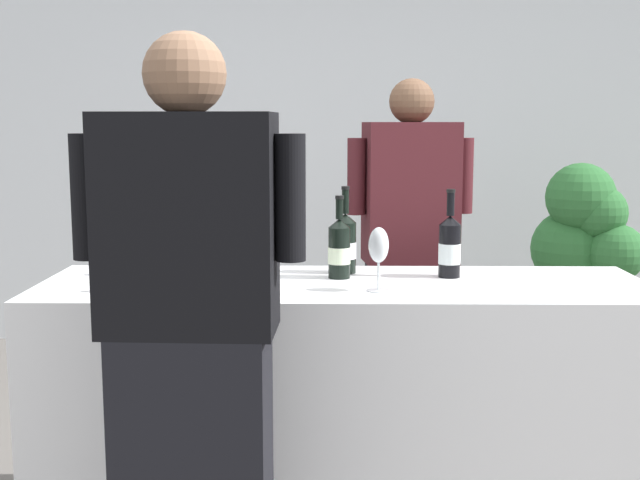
{
  "coord_description": "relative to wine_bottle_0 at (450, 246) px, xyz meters",
  "views": [
    {
      "loc": [
        -0.05,
        -2.74,
        1.46
      ],
      "look_at": [
        -0.08,
        0.0,
        1.06
      ],
      "focal_mm": 44.99,
      "sensor_mm": 36.0,
      "label": 1
    }
  ],
  "objects": [
    {
      "name": "wall_back",
      "position": [
        -0.38,
        2.49,
        0.38
      ],
      "size": [
        8.0,
        0.1,
        2.8
      ],
      "primitive_type": "cube",
      "color": "silver",
      "rests_on": "ground_plane"
    },
    {
      "name": "counter",
      "position": [
        -0.38,
        -0.11,
        -0.57
      ],
      "size": [
        2.12,
        0.67,
        0.91
      ],
      "primitive_type": "cube",
      "color": "white",
      "rests_on": "ground_plane"
    },
    {
      "name": "wine_bottle_0",
      "position": [
        0.0,
        0.0,
        0.0
      ],
      "size": [
        0.08,
        0.08,
        0.32
      ],
      "color": "black",
      "rests_on": "counter"
    },
    {
      "name": "wine_bottle_1",
      "position": [
        -0.95,
        -0.01,
        0.01
      ],
      "size": [
        0.08,
        0.08,
        0.33
      ],
      "color": "black",
      "rests_on": "counter"
    },
    {
      "name": "wine_bottle_2",
      "position": [
        -0.4,
        -0.02,
        -0.0
      ],
      "size": [
        0.08,
        0.08,
        0.3
      ],
      "color": "black",
      "rests_on": "counter"
    },
    {
      "name": "wine_bottle_3",
      "position": [
        -0.84,
        -0.31,
        0.02
      ],
      "size": [
        0.07,
        0.07,
        0.36
      ],
      "color": "black",
      "rests_on": "counter"
    },
    {
      "name": "wine_bottle_4",
      "position": [
        -0.65,
        -0.3,
        0.01
      ],
      "size": [
        0.07,
        0.07,
        0.34
      ],
      "color": "black",
      "rests_on": "counter"
    },
    {
      "name": "wine_bottle_5",
      "position": [
        -0.37,
        0.08,
        -0.0
      ],
      "size": [
        0.08,
        0.08,
        0.32
      ],
      "color": "black",
      "rests_on": "counter"
    },
    {
      "name": "wine_bottle_6",
      "position": [
        -0.75,
        -0.11,
        0.0
      ],
      "size": [
        0.07,
        0.07,
        0.31
      ],
      "color": "black",
      "rests_on": "counter"
    },
    {
      "name": "wine_glass",
      "position": [
        -0.27,
        -0.25,
        0.03
      ],
      "size": [
        0.08,
        0.08,
        0.21
      ],
      "color": "silver",
      "rests_on": "counter"
    },
    {
      "name": "person_server",
      "position": [
        -0.08,
        0.62,
        -0.21
      ],
      "size": [
        0.55,
        0.29,
        1.65
      ],
      "color": "black",
      "rests_on": "ground_plane"
    },
    {
      "name": "person_guest",
      "position": [
        -0.8,
        -0.78,
        -0.2
      ],
      "size": [
        0.61,
        0.26,
        1.69
      ],
      "color": "black",
      "rests_on": "ground_plane"
    },
    {
      "name": "potted_shrub",
      "position": [
        0.93,
        1.36,
        -0.28
      ],
      "size": [
        0.54,
        0.54,
        1.25
      ],
      "color": "brown",
      "rests_on": "ground_plane"
    }
  ]
}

